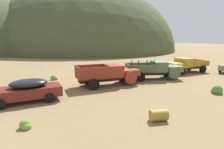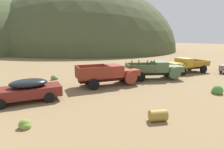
{
  "view_description": "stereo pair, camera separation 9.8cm",
  "coord_description": "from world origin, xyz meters",
  "px_view_note": "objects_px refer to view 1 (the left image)",
  "views": [
    {
      "loc": [
        4.88,
        -7.68,
        4.24
      ],
      "look_at": [
        10.53,
        6.54,
        1.28
      ],
      "focal_mm": 29.59,
      "sensor_mm": 36.0,
      "label": 1
    },
    {
      "loc": [
        4.97,
        -7.72,
        4.24
      ],
      "look_at": [
        10.53,
        6.54,
        1.28
      ],
      "focal_mm": 29.59,
      "sensor_mm": 36.0,
      "label": 2
    }
  ],
  "objects_px": {
    "car_oxblood": "(22,91)",
    "truck_mustard": "(184,65)",
    "oil_drum_tipped": "(159,115)",
    "truck_weathered_green": "(157,69)",
    "truck_rust_red": "(112,74)"
  },
  "relations": [
    {
      "from": "car_oxblood",
      "to": "truck_mustard",
      "type": "xyz_separation_m",
      "value": [
        18.11,
        4.73,
        0.17
      ]
    },
    {
      "from": "car_oxblood",
      "to": "oil_drum_tipped",
      "type": "bearing_deg",
      "value": 134.62
    },
    {
      "from": "car_oxblood",
      "to": "truck_mustard",
      "type": "height_order",
      "value": "truck_mustard"
    },
    {
      "from": "truck_weathered_green",
      "to": "truck_rust_red",
      "type": "bearing_deg",
      "value": -156.97
    },
    {
      "from": "truck_rust_red",
      "to": "truck_mustard",
      "type": "bearing_deg",
      "value": 12.28
    },
    {
      "from": "car_oxblood",
      "to": "truck_weathered_green",
      "type": "height_order",
      "value": "truck_weathered_green"
    },
    {
      "from": "truck_mustard",
      "to": "truck_weathered_green",
      "type": "bearing_deg",
      "value": 15.39
    },
    {
      "from": "truck_weathered_green",
      "to": "truck_mustard",
      "type": "relative_size",
      "value": 1.09
    },
    {
      "from": "truck_rust_red",
      "to": "truck_weathered_green",
      "type": "relative_size",
      "value": 0.93
    },
    {
      "from": "car_oxblood",
      "to": "truck_rust_red",
      "type": "distance_m",
      "value": 7.7
    },
    {
      "from": "truck_rust_red",
      "to": "truck_mustard",
      "type": "relative_size",
      "value": 1.01
    },
    {
      "from": "truck_mustard",
      "to": "oil_drum_tipped",
      "type": "height_order",
      "value": "truck_mustard"
    },
    {
      "from": "truck_weathered_green",
      "to": "oil_drum_tipped",
      "type": "height_order",
      "value": "truck_weathered_green"
    },
    {
      "from": "truck_rust_red",
      "to": "truck_mustard",
      "type": "height_order",
      "value": "truck_rust_red"
    },
    {
      "from": "car_oxblood",
      "to": "truck_rust_red",
      "type": "relative_size",
      "value": 0.88
    }
  ]
}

